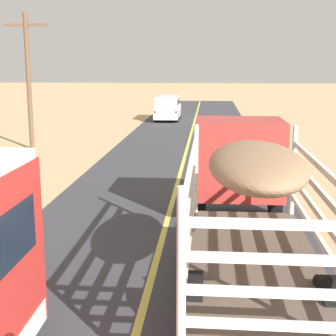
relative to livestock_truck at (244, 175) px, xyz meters
The scene contains 3 objects.
livestock_truck is the anchor object (origin of this frame).
car_far 28.48m from the livestock_truck, 98.58° to the left, with size 1.90×4.62×1.93m.
power_pole_mid 17.20m from the livestock_truck, 127.30° to the left, with size 2.20×0.24×7.05m.
Camera 1 is at (1.17, -2.29, 4.48)m, focal length 53.26 mm.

